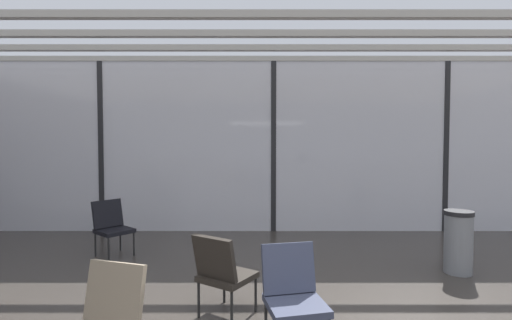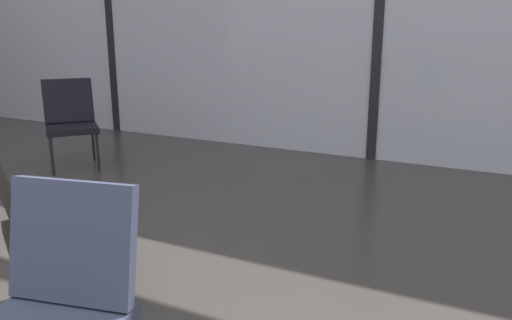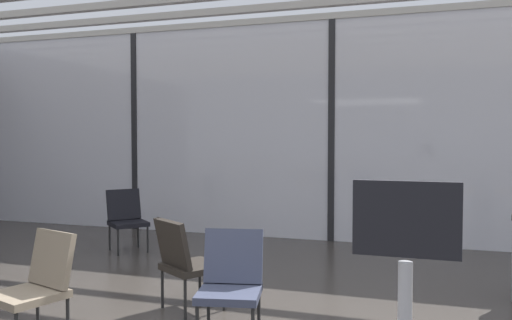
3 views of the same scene
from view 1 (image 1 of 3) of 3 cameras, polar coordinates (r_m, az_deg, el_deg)
The scene contains 10 objects.
glass_curtain_wall at distance 7.39m, azimuth 2.66°, elevation 2.09°, with size 14.00×0.08×3.45m, color silver.
window_mullion_0 at distance 8.02m, azimuth -23.19°, elevation 1.92°, with size 0.10×0.12×3.45m, color black.
window_mullion_1 at distance 7.39m, azimuth 2.66°, elevation 2.09°, with size 0.10×0.12×3.45m, color black.
window_mullion_2 at distance 8.33m, azimuth 27.50°, elevation 1.85°, with size 0.10×0.12×3.45m, color black.
parked_airplane at distance 11.44m, azimuth 2.75°, elevation 4.23°, with size 14.28×4.26×4.26m.
lounge_chair_0 at distance 6.31m, azimuth -21.86°, elevation -9.37°, with size 0.71×0.71×0.87m.
lounge_chair_1 at distance 3.84m, azimuth -5.44°, elevation -16.86°, with size 0.69×0.70×0.87m.
lounge_chair_2 at distance 3.36m, azimuth 5.68°, elevation -19.72°, with size 0.58×0.61×0.87m.
lounge_chair_4 at distance 3.06m, azimuth -22.98°, elevation -22.21°, with size 0.62×0.65×0.87m.
trash_bin at distance 5.80m, azimuth 29.13°, elevation -11.15°, with size 0.38×0.38×0.86m.
Camera 1 is at (-0.36, -2.18, 1.76)m, focal length 25.43 mm.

